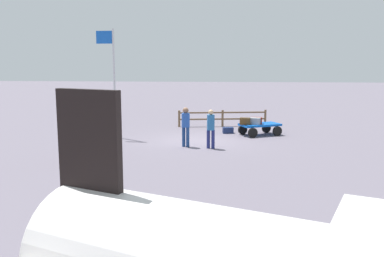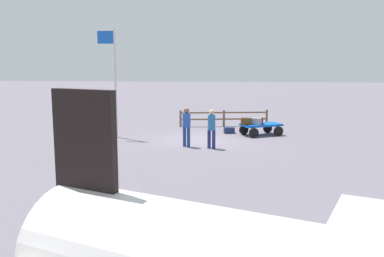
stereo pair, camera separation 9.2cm
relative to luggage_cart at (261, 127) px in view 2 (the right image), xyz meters
name	(u,v)px [view 2 (the right image)]	position (x,y,z in m)	size (l,w,h in m)	color
ground_plane	(199,141)	(2.90, 1.75, -0.42)	(120.00, 120.00, 0.00)	slate
luggage_cart	(261,127)	(0.00, 0.00, 0.00)	(2.18, 1.83, 0.57)	blue
suitcase_tan	(258,121)	(0.16, 0.01, 0.31)	(0.56, 0.42, 0.31)	maroon
suitcase_dark	(246,121)	(0.73, 0.31, 0.31)	(0.52, 0.35, 0.33)	#483117
suitcase_maroon	(257,121)	(0.22, 0.21, 0.31)	(0.58, 0.52, 0.32)	gray
suitcase_olive	(229,130)	(1.55, -0.43, -0.27)	(0.58, 0.42, 0.30)	navy
worker_lead	(212,126)	(2.24, 3.45, 0.51)	(0.37, 0.37, 1.63)	navy
worker_trailing	(186,124)	(3.31, 3.19, 0.58)	(0.45, 0.45, 1.69)	navy
flagpole	(113,75)	(6.96, 1.29, 2.57)	(0.86, 0.10, 5.09)	silver
signboard	(77,135)	(7.01, 5.99, 0.52)	(0.91, 0.25, 1.45)	#4C3319
wooden_fence	(224,117)	(1.87, -2.73, 0.12)	(4.93, 0.92, 0.92)	brown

